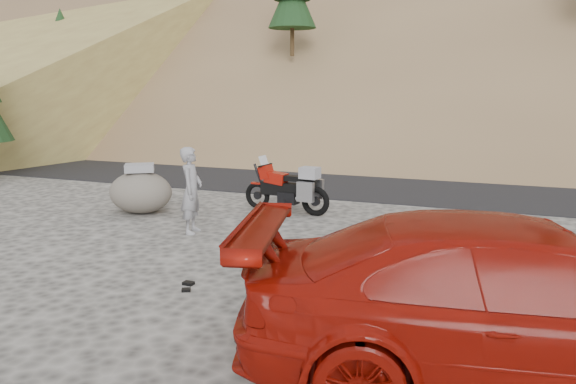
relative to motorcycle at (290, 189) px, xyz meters
name	(u,v)px	position (x,y,z in m)	size (l,w,h in m)	color
ground	(216,256)	(0.06, -3.70, -0.57)	(140.00, 140.00, 0.00)	#44423E
road	(352,179)	(0.06, 5.30, -0.57)	(120.00, 7.00, 0.05)	black
motorcycle	(290,189)	(0.00, 0.00, 0.00)	(2.23, 0.79, 1.33)	black
man	(193,233)	(-1.15, -2.47, -0.57)	(0.64, 0.42, 1.74)	gray
red_car	(522,383)	(5.00, -6.38, -0.57)	(2.30, 5.66, 1.64)	#921007
boulder	(141,192)	(-3.23, -1.32, -0.06)	(1.86, 1.73, 1.16)	#5F5A52
gear_blue_mat	(320,284)	(2.28, -4.62, -0.48)	(0.17, 0.17, 0.43)	#193998
gear_bottle	(256,294)	(1.59, -5.35, -0.47)	(0.07, 0.07, 0.19)	#193998
gear_glove_a	(188,283)	(0.40, -5.16, -0.54)	(0.16, 0.11, 0.05)	black
gear_glove_b	(186,290)	(0.51, -5.41, -0.55)	(0.13, 0.10, 0.04)	black
gear_blue_cloth	(262,310)	(1.83, -5.66, -0.56)	(0.26, 0.19, 0.01)	#84A5CC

